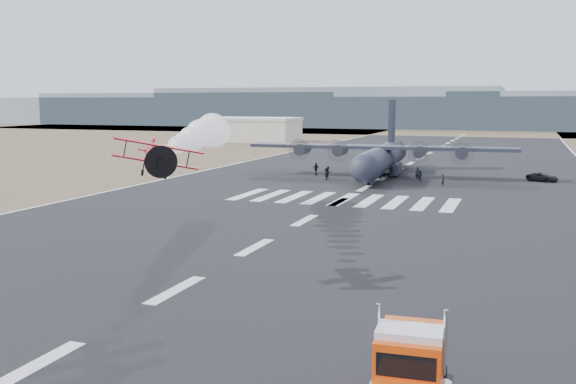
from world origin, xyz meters
The scene contains 21 objects.
ground centered at (0.00, 0.00, 0.00)m, with size 500.00×500.00×0.00m, color black.
scrub_far centered at (0.00, 230.00, 0.00)m, with size 500.00×80.00×0.00m, color brown.
runway_markings centered at (0.00, 60.00, 0.01)m, with size 60.00×260.00×0.01m, color silver, non-canonical shape.
ridge_seg_a centered at (-195.00, 260.00, 6.50)m, with size 150.00×50.00×13.00m, color slate.
ridge_seg_b centered at (-130.00, 260.00, 7.50)m, with size 150.00×50.00×15.00m, color slate.
ridge_seg_c centered at (-65.00, 260.00, 8.50)m, with size 150.00×50.00×17.00m, color slate.
ridge_seg_d centered at (0.00, 260.00, 6.50)m, with size 150.00×50.00×13.00m, color slate.
hangar_left centered at (-52.00, 145.00, 3.41)m, with size 24.50×14.50×6.70m.
semi_truck centered at (15.66, 1.25, 1.62)m, with size 2.85×7.42×3.30m.
aerobatic_biplane centered at (-2.44, 13.98, 7.84)m, with size 5.40×5.17×2.63m.
smoke_trail centered at (-10.72, 36.84, 8.06)m, with size 11.50×28.15×3.47m.
transport_aircraft centered at (-1.00, 75.29, 2.94)m, with size 39.55×32.54×11.42m.
support_vehicle centered at (21.83, 76.01, 0.60)m, with size 1.98×4.30×1.20m, color black.
crew_a centered at (9.29, 65.90, 0.80)m, with size 0.58×0.48×1.59m, color black.
crew_b centered at (-7.54, 69.06, 0.88)m, with size 0.85×0.53×1.75m, color black.
crew_c centered at (1.20, 72.20, 0.81)m, with size 1.04×0.48×1.62m, color black.
crew_d centered at (-10.50, 72.37, 0.93)m, with size 1.09×0.56×1.86m, color black.
crew_e centered at (-0.58, 66.96, 0.94)m, with size 0.92×0.56×1.88m, color black.
crew_f centered at (-7.22, 67.01, 0.87)m, with size 1.61×0.52×1.73m, color black.
crew_g centered at (4.93, 72.03, 0.89)m, with size 0.65×0.53×1.78m, color black.
crew_h centered at (5.65, 69.77, 0.79)m, with size 0.77×0.47×1.58m, color black.
Camera 1 is at (19.09, -20.49, 11.18)m, focal length 40.00 mm.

